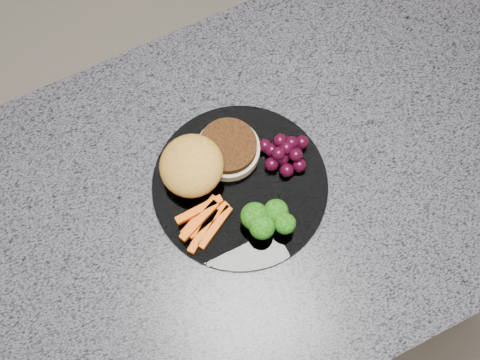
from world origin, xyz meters
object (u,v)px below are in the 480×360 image
island_cabinet (226,275)px  plate (240,185)px  burger (205,161)px  grape_bunch (285,152)px

island_cabinet → plate: (0.04, 0.01, 0.47)m
burger → grape_bunch: bearing=-37.6°
burger → grape_bunch: 0.12m
plate → burger: burger is taller
grape_bunch → burger: bearing=161.2°
grape_bunch → island_cabinet: bearing=-168.4°
island_cabinet → burger: bearing=82.5°
plate → burger: 0.06m
plate → grape_bunch: 0.08m
island_cabinet → grape_bunch: bearing=11.6°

